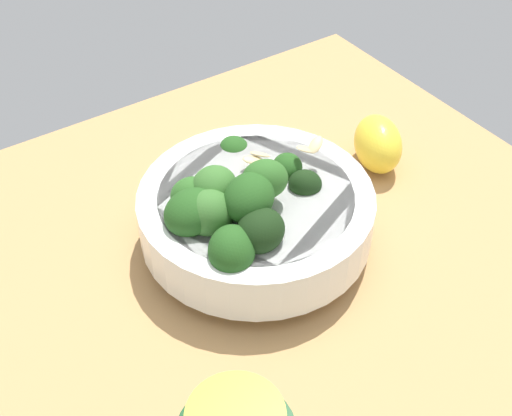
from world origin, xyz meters
TOP-DOWN VIEW (x-y plane):
  - ground_plane at (0.00, 0.00)cm, footprint 58.99×58.99cm
  - bowl_of_broccoli at (0.06, -4.34)cm, footprint 19.25×19.25cm
  - lemon_wedge at (-15.99, -6.81)cm, footprint 6.52×7.57cm

SIDE VIEW (x-z plane):
  - ground_plane at x=0.00cm, z-range -4.89..0.00cm
  - lemon_wedge at x=-15.99cm, z-range 0.00..5.16cm
  - bowl_of_broccoli at x=0.06cm, z-range -1.10..9.07cm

